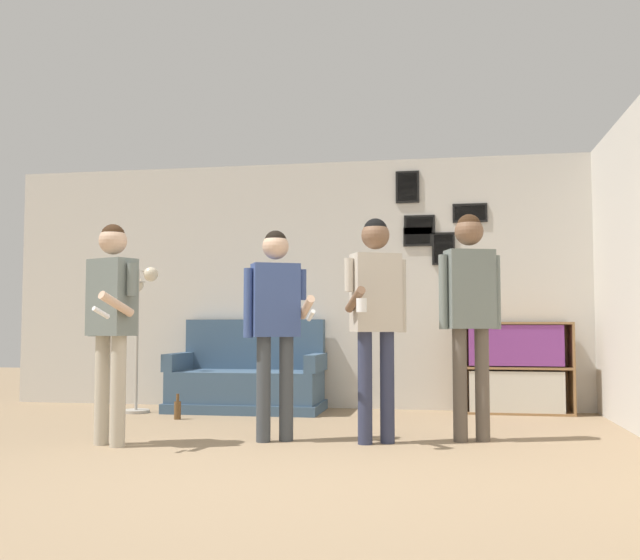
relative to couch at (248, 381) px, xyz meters
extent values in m
plane|color=#937A5B|center=(0.95, -3.31, -0.31)|extent=(20.00, 20.00, 0.00)
cube|color=beige|center=(0.95, 0.41, 1.04)|extent=(7.65, 0.06, 2.70)
cube|color=black|center=(1.77, 0.37, 1.54)|extent=(0.30, 0.02, 0.20)
cube|color=gray|center=(1.77, 0.36, 1.54)|extent=(0.26, 0.01, 0.16)
cube|color=black|center=(2.05, 0.37, 1.41)|extent=(0.24, 0.02, 0.35)
cube|color=#B2B2BC|center=(2.05, 0.36, 1.41)|extent=(0.20, 0.01, 0.30)
cube|color=black|center=(2.33, 0.37, 1.78)|extent=(0.36, 0.02, 0.20)
cube|color=beige|center=(2.33, 0.36, 1.78)|extent=(0.32, 0.01, 0.16)
cube|color=black|center=(1.80, 0.37, 1.67)|extent=(0.33, 0.02, 0.21)
cube|color=#B2B2BC|center=(1.80, 0.36, 1.67)|extent=(0.29, 0.01, 0.16)
cube|color=black|center=(1.67, 0.37, 2.08)|extent=(0.25, 0.02, 0.35)
cube|color=gray|center=(1.67, 0.36, 2.08)|extent=(0.21, 0.01, 0.30)
cube|color=#3D5670|center=(0.00, -0.06, -0.26)|extent=(1.60, 0.80, 0.10)
cube|color=#3D5670|center=(0.00, -0.06, -0.05)|extent=(1.54, 0.74, 0.32)
cube|color=#3D5670|center=(0.00, 0.27, 0.38)|extent=(1.54, 0.14, 0.54)
cube|color=#3D5670|center=(-0.74, -0.06, 0.20)|extent=(0.12, 0.74, 0.18)
cube|color=#3D5670|center=(0.74, -0.06, 0.20)|extent=(0.12, 0.74, 0.18)
cube|color=olive|center=(2.20, 0.19, 0.16)|extent=(0.02, 0.30, 0.93)
cube|color=olive|center=(3.30, 0.19, 0.16)|extent=(0.02, 0.30, 0.93)
cube|color=olive|center=(2.75, 0.33, 0.16)|extent=(1.13, 0.01, 0.93)
cube|color=olive|center=(2.75, 0.19, -0.30)|extent=(1.08, 0.30, 0.02)
cube|color=olive|center=(2.75, 0.19, 0.61)|extent=(1.08, 0.30, 0.02)
cube|color=olive|center=(2.75, 0.19, 0.16)|extent=(1.08, 0.30, 0.02)
cube|color=beige|center=(2.75, 0.18, -0.08)|extent=(0.93, 0.26, 0.41)
cube|color=#7F3889|center=(2.75, 0.18, 0.39)|extent=(0.93, 0.26, 0.41)
cylinder|color=#ADA89E|center=(-1.08, -0.37, -0.29)|extent=(0.28, 0.28, 0.03)
cylinder|color=#ADA89E|center=(-1.08, -0.37, 0.45)|extent=(0.03, 0.03, 1.45)
cylinder|color=#ADA89E|center=(-1.01, -0.37, 1.14)|extent=(0.02, 0.16, 0.02)
sphere|color=beige|center=(-0.94, -0.37, 1.11)|extent=(0.15, 0.15, 0.15)
cylinder|color=#ADA89E|center=(-1.12, -0.31, 1.04)|extent=(0.15, 0.09, 0.02)
sphere|color=beige|center=(-1.15, -0.25, 1.01)|extent=(0.15, 0.15, 0.15)
cylinder|color=#ADA89E|center=(-1.12, -0.43, 0.94)|extent=(0.15, 0.09, 0.02)
sphere|color=beige|center=(-1.15, -0.49, 0.91)|extent=(0.15, 0.15, 0.15)
cylinder|color=#B7AD99|center=(-0.50, -2.27, 0.10)|extent=(0.11, 0.11, 0.82)
cylinder|color=#B7AD99|center=(-0.34, -2.35, 0.10)|extent=(0.11, 0.11, 0.82)
cube|color=slate|center=(-0.42, -2.31, 0.80)|extent=(0.41, 0.33, 0.58)
sphere|color=#D1A889|center=(-0.42, -2.31, 1.22)|extent=(0.21, 0.21, 0.21)
sphere|color=#382314|center=(-0.42, -2.31, 1.26)|extent=(0.18, 0.18, 0.18)
cylinder|color=slate|center=(-0.22, -2.40, 0.92)|extent=(0.07, 0.07, 0.24)
cylinder|color=#D1A889|center=(-0.28, -2.52, 0.74)|extent=(0.18, 0.30, 0.18)
cylinder|color=white|center=(-0.34, -2.64, 0.67)|extent=(0.09, 0.14, 0.09)
cylinder|color=slate|center=(-0.62, -2.22, 0.77)|extent=(0.07, 0.07, 0.54)
cylinder|color=#3D4247|center=(0.66, -1.94, 0.09)|extent=(0.11, 0.11, 0.80)
cylinder|color=#3D4247|center=(0.83, -1.87, 0.09)|extent=(0.11, 0.11, 0.80)
cube|color=#384C84|center=(0.75, -1.91, 0.78)|extent=(0.41, 0.34, 0.57)
sphere|color=#D1A889|center=(0.75, -1.91, 1.20)|extent=(0.21, 0.21, 0.21)
sphere|color=black|center=(0.75, -1.91, 1.24)|extent=(0.18, 0.18, 0.18)
cylinder|color=#384C84|center=(0.94, -1.81, 0.91)|extent=(0.07, 0.07, 0.24)
cylinder|color=#D1A889|center=(1.00, -1.93, 0.72)|extent=(0.19, 0.29, 0.18)
cylinder|color=white|center=(1.06, -2.05, 0.66)|extent=(0.09, 0.14, 0.09)
cylinder|color=#384C84|center=(0.55, -2.00, 0.76)|extent=(0.07, 0.07, 0.54)
cylinder|color=#2D334C|center=(1.45, -1.92, 0.11)|extent=(0.11, 0.11, 0.84)
cylinder|color=#2D334C|center=(1.61, -1.84, 0.11)|extent=(0.11, 0.11, 0.84)
cube|color=#BCB2A3|center=(1.53, -1.88, 0.83)|extent=(0.41, 0.34, 0.60)
sphere|color=brown|center=(1.53, -1.88, 1.28)|extent=(0.22, 0.22, 0.22)
sphere|color=black|center=(1.53, -1.88, 1.31)|extent=(0.19, 0.19, 0.19)
cylinder|color=#BCB2A3|center=(1.72, -1.78, 0.81)|extent=(0.07, 0.07, 0.56)
cylinder|color=#BCB2A3|center=(1.33, -1.97, 0.97)|extent=(0.07, 0.07, 0.25)
cylinder|color=brown|center=(1.40, -2.10, 0.77)|extent=(0.19, 0.30, 0.19)
cylinder|color=white|center=(1.46, -2.22, 0.73)|extent=(0.08, 0.08, 0.10)
cylinder|color=brown|center=(2.16, -1.69, 0.12)|extent=(0.11, 0.11, 0.87)
cylinder|color=brown|center=(2.33, -1.63, 0.12)|extent=(0.11, 0.11, 0.87)
cube|color=slate|center=(2.24, -1.66, 0.87)|extent=(0.40, 0.30, 0.61)
sphere|color=brown|center=(2.24, -1.66, 1.32)|extent=(0.22, 0.22, 0.22)
sphere|color=#382314|center=(2.24, -1.66, 1.36)|extent=(0.19, 0.19, 0.19)
cylinder|color=slate|center=(2.45, -1.59, 0.84)|extent=(0.07, 0.07, 0.58)
cylinder|color=slate|center=(2.04, -1.73, 0.84)|extent=(0.07, 0.07, 0.58)
cylinder|color=brown|center=(-0.47, -0.79, -0.22)|extent=(0.07, 0.07, 0.17)
cylinder|color=brown|center=(-0.47, -0.79, -0.10)|extent=(0.03, 0.03, 0.07)
camera|label=1|loc=(2.03, -7.31, 0.58)|focal=40.00mm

